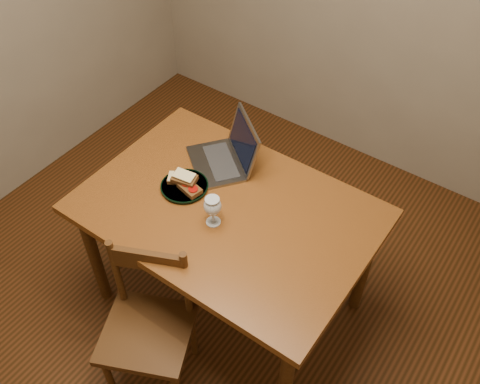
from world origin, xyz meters
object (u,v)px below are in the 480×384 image
Objects in this scene: table at (227,221)px; plate at (185,187)px; laptop at (229,153)px; chair at (147,323)px; milk_glass at (213,211)px.

table is 0.25m from plate.
laptop is at bearing 76.73° from plate.
milk_glass is at bearing 59.24° from chair.
table is at bearing 60.42° from chair.
milk_glass is at bearing -20.55° from plate.
table is 0.19m from milk_glass.
laptop is at bearing 74.67° from chair.
plate is (-0.19, 0.52, 0.30)m from chair.
laptop reaches higher than table.
plate is (-0.24, -0.01, 0.10)m from table.
table is at bearing -17.52° from laptop.
laptop reaches higher than plate.
plate is at bearing 85.46° from chair.
plate is at bearing -65.72° from laptop.
laptop is (-0.13, 0.78, 0.35)m from chair.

